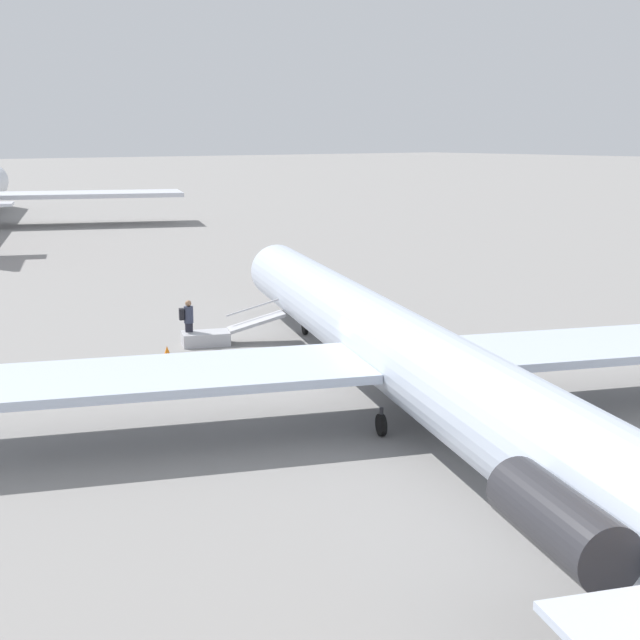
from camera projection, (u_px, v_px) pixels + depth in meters
The scene contains 5 objects.
ground_plane at pixel (383, 401), 27.10m from camera, with size 600.00×600.00×0.00m, color gray.
airplane_main at pixel (395, 348), 25.81m from camera, with size 33.70×26.76×6.34m.
boarding_stairs at pixel (216, 335), 34.49m from camera, with size 2.46×4.10×1.62m.
passenger at pixel (188, 319), 34.30m from camera, with size 0.45×0.57×1.74m.
traffic_cone_near_stairs at pixel (167, 354), 31.88m from camera, with size 0.51×0.51×0.56m.
Camera 1 is at (-19.41, 17.45, 7.92)m, focal length 50.00 mm.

